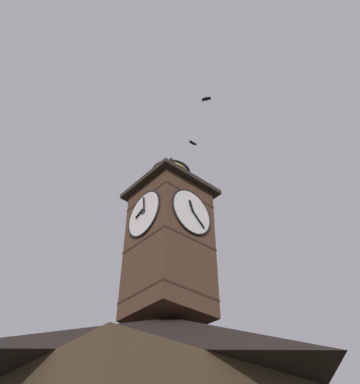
{
  "coord_description": "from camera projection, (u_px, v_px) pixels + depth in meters",
  "views": [
    {
      "loc": [
        9.65,
        10.5,
        1.63
      ],
      "look_at": [
        -1.83,
        -2.62,
        15.68
      ],
      "focal_mm": 37.32,
      "sensor_mm": 36.0,
      "label": 1
    }
  ],
  "objects": [
    {
      "name": "clock_tower",
      "position": [
        169.0,
        237.0,
        20.24
      ],
      "size": [
        3.99,
        3.99,
        9.91
      ],
      "color": "#4C3323",
      "rests_on": "building_main"
    },
    {
      "name": "flying_bird_high",
      "position": [
        193.0,
        143.0,
        29.5
      ],
      "size": [
        0.64,
        0.29,
        0.16
      ],
      "color": "black"
    },
    {
      "name": "flying_bird_low",
      "position": [
        206.0,
        99.0,
        24.81
      ],
      "size": [
        0.49,
        0.59,
        0.17
      ],
      "color": "black"
    }
  ]
}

